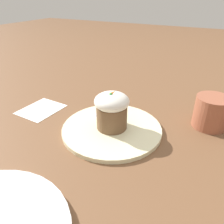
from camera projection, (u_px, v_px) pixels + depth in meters
name	position (u px, v px, depth m)	size (l,w,h in m)	color
ground_plane	(112.00, 130.00, 0.57)	(4.00, 4.00, 0.00)	brown
dessert_plate	(112.00, 129.00, 0.57)	(0.26, 0.26, 0.01)	beige
carrot_cake	(112.00, 110.00, 0.54)	(0.09, 0.09, 0.10)	brown
spoon	(101.00, 120.00, 0.59)	(0.07, 0.10, 0.01)	silver
coffee_cup	(211.00, 112.00, 0.57)	(0.12, 0.09, 0.08)	#9E563D
paper_napkin	(40.00, 110.00, 0.66)	(0.13, 0.11, 0.00)	white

